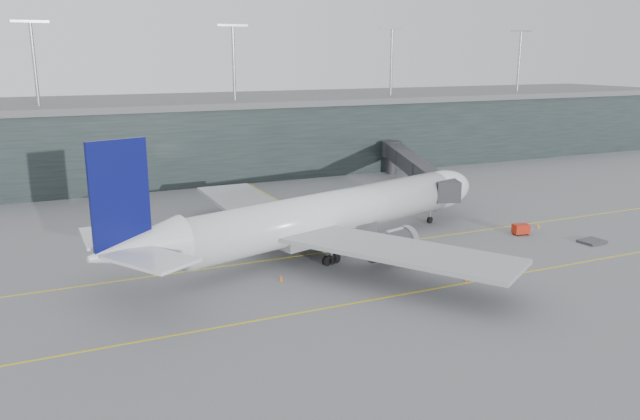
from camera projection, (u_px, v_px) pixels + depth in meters
name	position (u px, v px, depth m)	size (l,w,h in m)	color
ground	(309.00, 244.00, 80.59)	(320.00, 320.00, 0.00)	#5C5D61
taxiline_a	(322.00, 253.00, 77.05)	(160.00, 0.25, 0.02)	yellow
taxiline_b	(387.00, 297.00, 62.90)	(160.00, 0.25, 0.02)	yellow
taxiline_lead_main	(288.00, 207.00, 100.27)	(0.25, 60.00, 0.02)	yellow
terminal	(199.00, 134.00, 130.04)	(240.00, 36.00, 29.00)	black
main_aircraft	(327.00, 215.00, 76.78)	(56.72, 52.17, 16.21)	silver
jet_bridge	(398.00, 164.00, 110.45)	(17.93, 44.70, 6.71)	#2A292E
gse_cart	(521.00, 229.00, 84.59)	(2.31, 1.69, 1.44)	#B01F0C
baggage_dolly	(592.00, 241.00, 81.09)	(3.11, 2.49, 0.31)	#36363B
uld_a	(239.00, 225.00, 86.34)	(2.22, 1.96, 1.71)	#3D3C42
uld_b	(262.00, 218.00, 89.71)	(2.25, 1.92, 1.84)	#3D3C42
uld_c	(274.00, 218.00, 89.20)	(2.47, 2.08, 2.07)	#3D3C42
cone_nose	(538.00, 225.00, 87.99)	(0.46, 0.46, 0.74)	orange
cone_wing_stbd	(466.00, 278.00, 67.39)	(0.40, 0.40, 0.64)	#FD560E
cone_wing_port	(351.00, 216.00, 93.00)	(0.43, 0.43, 0.68)	#EC580D
cone_tail	(281.00, 278.00, 67.38)	(0.44, 0.44, 0.69)	#DE5A0C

